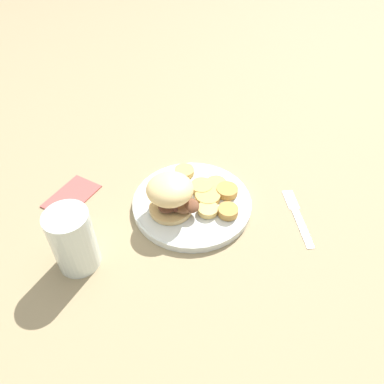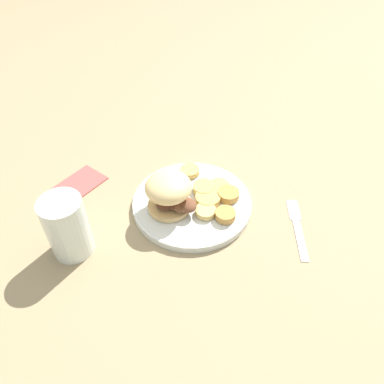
% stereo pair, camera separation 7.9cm
% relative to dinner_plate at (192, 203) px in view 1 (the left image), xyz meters
% --- Properties ---
extents(ground_plane, '(4.00, 4.00, 0.00)m').
position_rel_dinner_plate_xyz_m(ground_plane, '(0.00, 0.00, -0.01)').
color(ground_plane, '#937F5B').
extents(dinner_plate, '(0.26, 0.26, 0.02)m').
position_rel_dinner_plate_xyz_m(dinner_plate, '(0.00, 0.00, 0.00)').
color(dinner_plate, silver).
rests_on(dinner_plate, ground_plane).
extents(sandwich, '(0.10, 0.11, 0.08)m').
position_rel_dinner_plate_xyz_m(sandwich, '(-0.05, 0.02, 0.05)').
color(sandwich, tan).
rests_on(sandwich, dinner_plate).
extents(potato_round_0, '(0.04, 0.04, 0.02)m').
position_rel_dinner_plate_xyz_m(potato_round_0, '(0.01, -0.09, 0.02)').
color(potato_round_0, '#BC8942').
rests_on(potato_round_0, dinner_plate).
extents(potato_round_1, '(0.05, 0.05, 0.02)m').
position_rel_dinner_plate_xyz_m(potato_round_1, '(0.04, 0.00, 0.02)').
color(potato_round_1, tan).
rests_on(potato_round_1, dinner_plate).
extents(potato_round_2, '(0.05, 0.05, 0.02)m').
position_rel_dinner_plate_xyz_m(potato_round_2, '(0.06, -0.05, 0.02)').
color(potato_round_2, '#BC8942').
rests_on(potato_round_2, dinner_plate).
extents(potato_round_3, '(0.05, 0.05, 0.01)m').
position_rel_dinner_plate_xyz_m(potato_round_3, '(0.07, -0.02, 0.01)').
color(potato_round_3, tan).
rests_on(potato_round_3, dinner_plate).
extents(potato_round_4, '(0.04, 0.04, 0.01)m').
position_rel_dinner_plate_xyz_m(potato_round_4, '(-0.01, -0.05, 0.01)').
color(potato_round_4, '#DBB766').
rests_on(potato_round_4, dinner_plate).
extents(potato_round_5, '(0.05, 0.05, 0.01)m').
position_rel_dinner_plate_xyz_m(potato_round_5, '(0.02, -0.03, 0.02)').
color(potato_round_5, tan).
rests_on(potato_round_5, dinner_plate).
extents(potato_round_6, '(0.05, 0.05, 0.01)m').
position_rel_dinner_plate_xyz_m(potato_round_6, '(0.07, 0.06, 0.01)').
color(potato_round_6, tan).
rests_on(potato_round_6, dinner_plate).
extents(fork, '(0.14, 0.12, 0.00)m').
position_rel_dinner_plate_xyz_m(fork, '(0.09, -0.21, -0.01)').
color(fork, silver).
rests_on(fork, ground_plane).
extents(drinking_glass, '(0.08, 0.08, 0.13)m').
position_rel_dinner_plate_xyz_m(drinking_glass, '(-0.24, 0.10, 0.06)').
color(drinking_glass, silver).
rests_on(drinking_glass, ground_plane).
extents(napkin, '(0.12, 0.08, 0.01)m').
position_rel_dinner_plate_xyz_m(napkin, '(-0.12, 0.25, -0.01)').
color(napkin, '#B24C47').
rests_on(napkin, ground_plane).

